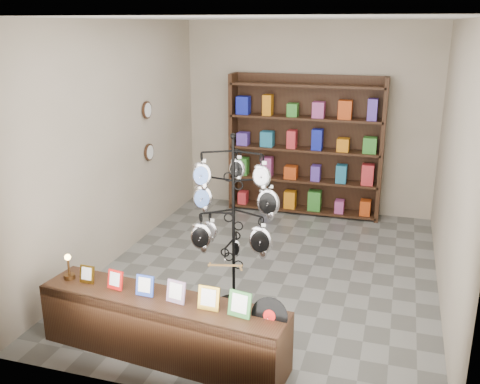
{
  "coord_description": "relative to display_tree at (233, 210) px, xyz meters",
  "views": [
    {
      "loc": [
        1.42,
        -5.91,
        2.95
      ],
      "look_at": [
        -0.07,
        -1.0,
        1.33
      ],
      "focal_mm": 40.0,
      "sensor_mm": 36.0,
      "label": 1
    }
  ],
  "objects": [
    {
      "name": "ground",
      "position": [
        0.16,
        0.94,
        -1.11
      ],
      "size": [
        5.0,
        5.0,
        0.0
      ],
      "primitive_type": "plane",
      "color": "slate",
      "rests_on": "ground"
    },
    {
      "name": "front_shelf",
      "position": [
        -0.35,
        -1.06,
        -0.81
      ],
      "size": [
        2.4,
        0.73,
        0.84
      ],
      "rotation": [
        0.0,
        0.0,
        -0.1
      ],
      "color": "black",
      "rests_on": "ground"
    },
    {
      "name": "display_tree",
      "position": [
        0.0,
        0.0,
        0.0
      ],
      "size": [
        0.98,
        0.91,
        1.91
      ],
      "rotation": [
        0.0,
        0.0,
        0.15
      ],
      "color": "black",
      "rests_on": "ground"
    },
    {
      "name": "room_envelope",
      "position": [
        0.16,
        0.94,
        0.75
      ],
      "size": [
        5.0,
        5.0,
        5.0
      ],
      "color": "#B4A591",
      "rests_on": "ground"
    },
    {
      "name": "back_shelving",
      "position": [
        0.16,
        3.23,
        -0.08
      ],
      "size": [
        2.42,
        0.36,
        2.2
      ],
      "color": "black",
      "rests_on": "ground"
    },
    {
      "name": "wall_clocks",
      "position": [
        -1.81,
        1.74,
        0.39
      ],
      "size": [
        0.03,
        0.24,
        0.84
      ],
      "color": "black",
      "rests_on": "ground"
    }
  ]
}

